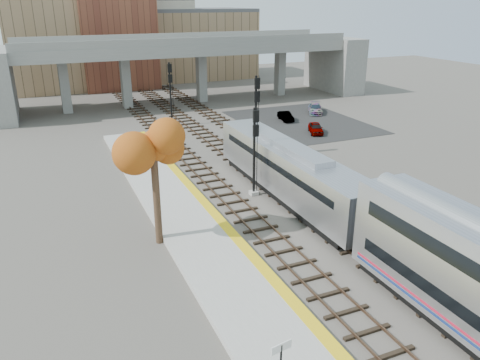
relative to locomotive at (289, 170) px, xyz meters
name	(u,v)px	position (x,y,z in m)	size (l,w,h in m)	color
ground	(335,247)	(-1.00, -7.78, -2.28)	(160.00, 160.00, 0.00)	#47423D
platform	(225,270)	(-8.25, -7.78, -2.10)	(4.50, 60.00, 0.35)	#9E9E99
yellow_strip	(256,260)	(-6.35, -7.78, -1.92)	(0.70, 60.00, 0.01)	yellow
tracks	(260,177)	(-0.07, 4.72, -2.20)	(10.70, 95.00, 0.25)	black
overpass	(187,62)	(3.92, 37.22, 3.53)	(54.00, 12.00, 9.50)	slate
buildings_far	(131,37)	(0.26, 58.79, 5.60)	(43.00, 21.00, 20.60)	#947656
parking_lot	(301,122)	(13.00, 20.22, -2.26)	(14.00, 18.00, 0.04)	black
locomotive	(289,170)	(0.00, 0.00, 0.00)	(3.02, 19.05, 4.10)	#A8AAB2
signal_mast_near	(254,154)	(-2.10, 1.55, 1.08)	(0.60, 0.64, 6.85)	#9E9E99
signal_mast_mid	(256,117)	(2.00, 9.99, 1.68)	(0.60, 0.64, 7.73)	#9E9E99
signal_mast_far	(171,95)	(-2.10, 24.72, 1.49)	(0.60, 0.64, 7.44)	#9E9E99
station_sign	(281,358)	(-9.61, -16.81, -0.30)	(0.90, 0.20, 2.27)	black
tree	(153,146)	(-10.71, -2.92, 4.01)	(3.60, 3.60, 8.48)	#382619
car_a	(316,128)	(11.81, 14.94, -1.65)	(1.40, 3.47, 1.18)	#99999E
car_b	(286,116)	(11.52, 21.42, -1.69)	(1.17, 3.34, 1.10)	#99999E
car_c	(315,108)	(17.12, 23.54, -1.62)	(1.73, 4.25, 1.23)	#99999E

